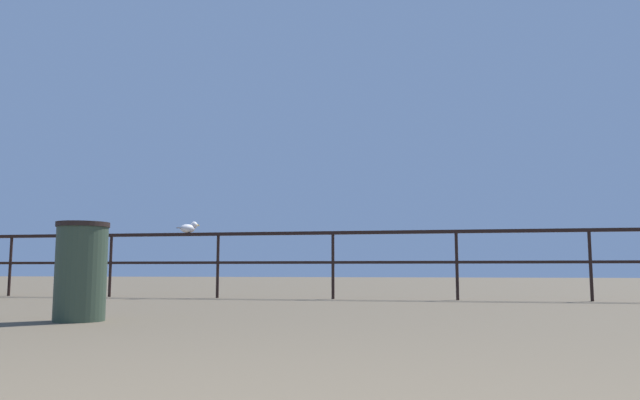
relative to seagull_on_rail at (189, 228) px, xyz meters
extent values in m
cube|color=black|center=(3.12, -0.02, -0.10)|extent=(22.82, 0.05, 0.05)
cube|color=black|center=(3.12, -0.02, -0.53)|extent=(22.82, 0.04, 0.04)
cylinder|color=black|center=(-3.03, -0.02, -0.58)|extent=(0.04, 0.04, 0.95)
cylinder|color=black|center=(-1.27, -0.02, -0.58)|extent=(0.04, 0.04, 0.95)
cylinder|color=black|center=(0.48, -0.02, -0.58)|extent=(0.04, 0.04, 0.95)
cylinder|color=black|center=(2.24, -0.02, -0.58)|extent=(0.04, 0.04, 0.95)
cylinder|color=black|center=(3.99, -0.02, -0.58)|extent=(0.04, 0.04, 0.95)
cylinder|color=black|center=(5.75, -0.02, -0.58)|extent=(0.04, 0.04, 0.95)
ellipsoid|color=silver|center=(-0.01, -0.02, -0.01)|extent=(0.26, 0.27, 0.13)
ellipsoid|color=gray|center=(-0.01, -0.02, 0.01)|extent=(0.22, 0.23, 0.05)
sphere|color=silver|center=(0.06, 0.07, 0.04)|extent=(0.11, 0.11, 0.11)
cone|color=gold|center=(0.10, 0.12, 0.04)|extent=(0.06, 0.07, 0.04)
cube|color=gray|center=(-0.10, -0.12, -0.01)|extent=(0.10, 0.10, 0.02)
cylinder|color=#2F3F2F|center=(0.76, -4.05, -0.67)|extent=(0.41, 0.41, 0.78)
cylinder|color=black|center=(0.76, -4.05, -0.25)|extent=(0.43, 0.43, 0.04)
camera|label=1|loc=(3.66, -8.67, -0.62)|focal=33.79mm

